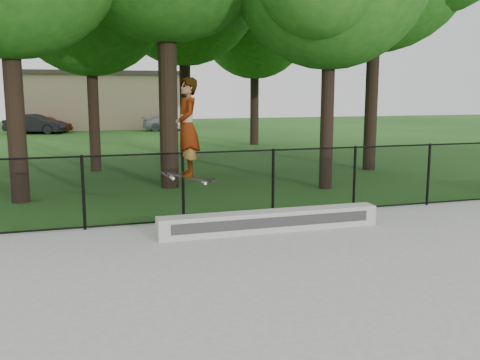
{
  "coord_description": "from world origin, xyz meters",
  "views": [
    {
      "loc": [
        -4.09,
        -4.92,
        2.78
      ],
      "look_at": [
        -1.28,
        4.2,
        1.2
      ],
      "focal_mm": 40.0,
      "sensor_mm": 36.0,
      "label": 1
    }
  ],
  "objects_px": {
    "car_b": "(35,124)",
    "grind_ledge": "(270,221)",
    "car_a": "(47,124)",
    "car_c": "(168,123)",
    "skater_airborne": "(187,129)"
  },
  "relations": [
    {
      "from": "car_b",
      "to": "car_c",
      "type": "height_order",
      "value": "car_b"
    },
    {
      "from": "car_a",
      "to": "car_c",
      "type": "xyz_separation_m",
      "value": [
        8.27,
        -0.69,
        -0.06
      ]
    },
    {
      "from": "car_a",
      "to": "grind_ledge",
      "type": "bearing_deg",
      "value": -147.9
    },
    {
      "from": "car_c",
      "to": "grind_ledge",
      "type": "bearing_deg",
      "value": 173.36
    },
    {
      "from": "grind_ledge",
      "to": "car_c",
      "type": "bearing_deg",
      "value": 84.42
    },
    {
      "from": "grind_ledge",
      "to": "skater_airborne",
      "type": "xyz_separation_m",
      "value": [
        -1.64,
        -0.01,
        1.85
      ]
    },
    {
      "from": "skater_airborne",
      "to": "car_b",
      "type": "bearing_deg",
      "value": 98.95
    },
    {
      "from": "car_b",
      "to": "grind_ledge",
      "type": "bearing_deg",
      "value": -146.84
    },
    {
      "from": "grind_ledge",
      "to": "skater_airborne",
      "type": "height_order",
      "value": "skater_airborne"
    },
    {
      "from": "grind_ledge",
      "to": "car_a",
      "type": "distance_m",
      "value": 30.11
    },
    {
      "from": "car_a",
      "to": "car_b",
      "type": "relative_size",
      "value": 0.95
    },
    {
      "from": "car_a",
      "to": "car_b",
      "type": "bearing_deg",
      "value": 162.93
    },
    {
      "from": "car_c",
      "to": "skater_airborne",
      "type": "distance_m",
      "value": 29.32
    },
    {
      "from": "car_a",
      "to": "car_b",
      "type": "xyz_separation_m",
      "value": [
        -0.72,
        -0.89,
        0.06
      ]
    },
    {
      "from": "car_c",
      "to": "skater_airborne",
      "type": "height_order",
      "value": "skater_airborne"
    }
  ]
}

